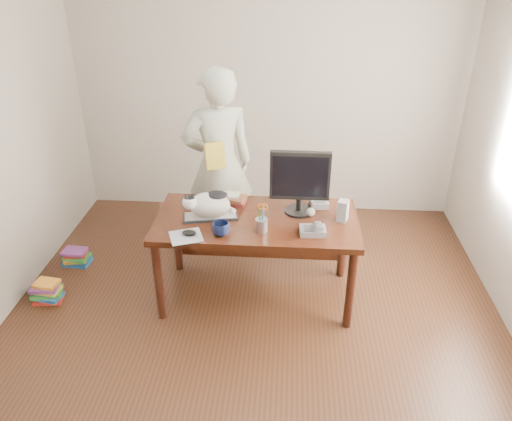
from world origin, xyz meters
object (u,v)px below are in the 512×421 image
object	(u,v)px
phone	(313,230)
book_stack	(232,199)
keyboard	(210,216)
monitor	(300,179)
mouse	(189,233)
coffee_mug	(221,229)
book_pile_a	(47,292)
cat	(208,204)
calculator	(319,202)
person	(218,165)
book_pile_b	(76,257)
desk	(257,230)
baseball	(311,212)
pen_cup	(261,224)
speaker	(343,211)

from	to	relation	value
phone	book_stack	xyz separation A→B (m)	(-0.66, 0.45, 0.01)
keyboard	monitor	world-z (taller)	monitor
mouse	coffee_mug	size ratio (longest dim) A/B	0.93
book_stack	book_pile_a	size ratio (longest dim) A/B	0.94
cat	calculator	xyz separation A→B (m)	(0.88, 0.29, -0.10)
monitor	person	size ratio (longest dim) A/B	0.30
person	book_pile_b	xyz separation A→B (m)	(-1.32, -0.37, -0.82)
desk	book_pile_a	bearing A→B (deg)	-170.97
baseball	calculator	distance (m)	0.22
keyboard	calculator	size ratio (longest dim) A/B	2.23
desk	pen_cup	xyz separation A→B (m)	(0.05, -0.27, 0.21)
monitor	mouse	distance (m)	0.95
person	calculator	bearing A→B (deg)	132.53
cat	book_pile_a	xyz separation A→B (m)	(-1.37, -0.19, -0.79)
coffee_mug	pen_cup	bearing A→B (deg)	14.01
speaker	coffee_mug	bearing A→B (deg)	-142.75
mouse	monitor	bearing A→B (deg)	5.85
phone	speaker	bearing A→B (deg)	39.91
pen_cup	calculator	size ratio (longest dim) A/B	1.16
monitor	book_stack	size ratio (longest dim) A/B	2.09
mouse	desk	bearing A→B (deg)	16.71
monitor	baseball	world-z (taller)	monitor
cat	pen_cup	distance (m)	0.47
pen_cup	speaker	bearing A→B (deg)	18.58
speaker	book_pile_b	world-z (taller)	speaker
keyboard	pen_cup	size ratio (longest dim) A/B	1.92
coffee_mug	speaker	size ratio (longest dim) A/B	0.77
monitor	keyboard	bearing A→B (deg)	-169.30
monitor	mouse	xyz separation A→B (m)	(-0.81, -0.41, -0.27)
cat	coffee_mug	distance (m)	0.29
cat	coffee_mug	size ratio (longest dim) A/B	3.19
baseball	phone	bearing A→B (deg)	-87.32
book_stack	book_pile_a	world-z (taller)	book_stack
baseball	calculator	world-z (taller)	baseball
desk	mouse	world-z (taller)	mouse
monitor	phone	xyz separation A→B (m)	(0.11, -0.31, -0.27)
pen_cup	speaker	size ratio (longest dim) A/B	1.38
book_stack	baseball	bearing A→B (deg)	-5.07
pen_cup	baseball	size ratio (longest dim) A/B	3.29
cat	book_pile_b	bearing A→B (deg)	153.19
desk	mouse	bearing A→B (deg)	-142.43
calculator	book_pile_b	xyz separation A→B (m)	(-2.22, 0.08, -0.70)
monitor	speaker	size ratio (longest dim) A/B	3.10
pen_cup	phone	size ratio (longest dim) A/B	1.17
phone	book_pile_b	xyz separation A→B (m)	(-2.16, 0.55, -0.71)
book_pile_a	speaker	bearing A→B (deg)	5.19
coffee_mug	person	bearing A→B (deg)	98.73
keyboard	book_pile_b	bearing A→B (deg)	153.51
coffee_mug	book_stack	bearing A→B (deg)	87.12
desk	calculator	distance (m)	0.57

